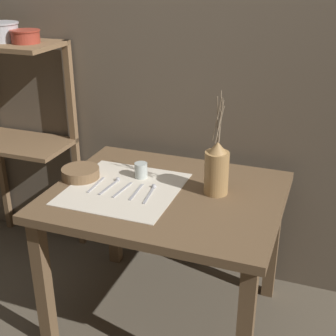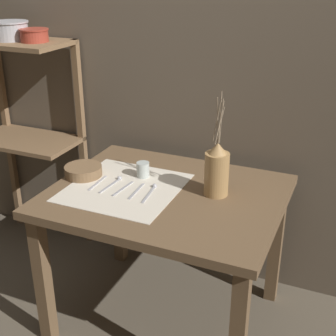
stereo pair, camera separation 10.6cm
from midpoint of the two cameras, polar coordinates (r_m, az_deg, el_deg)
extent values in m
plane|color=brown|center=(2.50, -1.48, -17.57)|extent=(12.00, 12.00, 0.00)
cube|color=brown|center=(2.41, 2.92, 12.97)|extent=(7.00, 0.06, 2.40)
cube|color=brown|center=(2.11, -1.68, -3.46)|extent=(1.03, 0.83, 0.04)
cube|color=brown|center=(2.24, -16.33, -13.51)|extent=(0.06, 0.06, 0.67)
cube|color=brown|center=(1.93, 7.68, -19.69)|extent=(0.06, 0.06, 0.67)
cube|color=brown|center=(2.73, -7.73, -5.26)|extent=(0.06, 0.06, 0.67)
cube|color=brown|center=(2.49, 11.45, -8.74)|extent=(0.06, 0.06, 0.67)
cube|color=brown|center=(2.70, -20.47, 13.98)|extent=(0.60, 0.35, 0.02)
cube|color=brown|center=(2.84, -18.86, 2.85)|extent=(0.60, 0.35, 0.02)
cube|color=brown|center=(2.82, -12.28, 2.10)|extent=(0.04, 0.04, 1.27)
cube|color=beige|center=(2.14, -6.81, -2.52)|extent=(0.49, 0.51, 0.00)
cylinder|color=#A87F4C|center=(2.06, 4.46, -0.62)|extent=(0.11, 0.11, 0.20)
cone|color=#A87F4C|center=(2.01, 4.57, 2.54)|extent=(0.08, 0.08, 0.05)
cylinder|color=#847056|center=(1.98, 4.94, 5.82)|extent=(0.01, 0.02, 0.19)
cylinder|color=#847056|center=(1.97, 4.53, 5.93)|extent=(0.01, 0.03, 0.20)
cylinder|color=#847056|center=(1.97, 4.82, 6.21)|extent=(0.01, 0.04, 0.22)
cylinder|color=#847056|center=(1.97, 4.76, 5.29)|extent=(0.03, 0.04, 0.16)
cylinder|color=#847056|center=(1.96, 4.77, 5.59)|extent=(0.02, 0.05, 0.18)
cylinder|color=#847056|center=(1.96, 4.45, 5.93)|extent=(0.04, 0.02, 0.20)
cylinder|color=brown|center=(2.27, -11.94, -0.63)|extent=(0.18, 0.18, 0.05)
cylinder|color=#B7C1BC|center=(2.23, -4.67, -0.28)|extent=(0.06, 0.06, 0.07)
cube|color=#A8A8AD|center=(2.19, -10.14, -2.03)|extent=(0.02, 0.16, 0.00)
cube|color=#A8A8AD|center=(2.16, -8.63, -2.34)|extent=(0.02, 0.16, 0.00)
sphere|color=#A8A8AD|center=(2.22, -7.51, -1.43)|extent=(0.02, 0.02, 0.02)
cube|color=#A8A8AD|center=(2.13, -7.00, -2.67)|extent=(0.03, 0.16, 0.00)
cube|color=#A8A8AD|center=(2.10, -5.32, -2.94)|extent=(0.02, 0.16, 0.00)
cube|color=#A8A8AD|center=(2.07, -3.79, -3.32)|extent=(0.03, 0.16, 0.00)
sphere|color=#A8A8AD|center=(2.14, -3.14, -2.28)|extent=(0.02, 0.02, 0.02)
cylinder|color=#9E3828|center=(2.61, -18.15, 14.99)|extent=(0.14, 0.14, 0.07)
cylinder|color=#9E3828|center=(2.60, -18.23, 15.62)|extent=(0.15, 0.15, 0.01)
camera|label=1|loc=(0.05, -91.48, -0.66)|focal=50.00mm
camera|label=2|loc=(0.05, 88.52, 0.66)|focal=50.00mm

